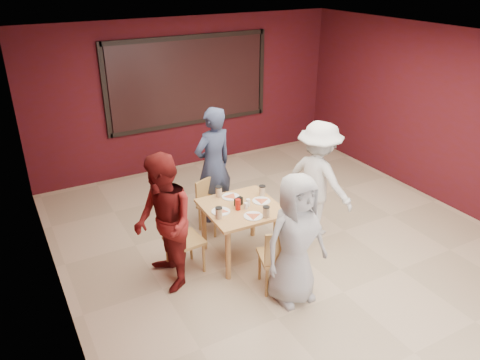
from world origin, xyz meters
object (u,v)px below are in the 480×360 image
chair_front (279,256)px  diner_front (296,240)px  diner_right (318,180)px  diner_left (164,223)px  diner_back (213,165)px  chair_right (295,215)px  chair_left (179,238)px  chair_back (211,202)px  dining_table (241,213)px

chair_front → diner_front: (0.08, -0.20, 0.31)m
diner_right → diner_left: bearing=75.1°
diner_back → chair_right: bearing=106.3°
chair_right → chair_front: bearing=-134.5°
chair_left → diner_back: (1.00, 1.05, 0.39)m
chair_back → diner_left: diner_left is taller
chair_front → diner_front: size_ratio=0.55×
chair_right → diner_right: size_ratio=0.47×
chair_left → diner_right: bearing=-1.3°
diner_back → diner_right: size_ratio=1.05×
diner_front → chair_back: bearing=94.2°
dining_table → chair_back: bearing=93.3°
dining_table → chair_left: dining_table is taller
diner_front → diner_back: 2.18m
chair_back → chair_right: size_ratio=0.98×
chair_left → diner_front: 1.52m
dining_table → chair_right: 0.83m
chair_left → diner_left: size_ratio=0.52×
chair_front → chair_left: (-0.91, 0.93, 0.01)m
diner_left → dining_table: bearing=96.4°
chair_right → diner_front: (-0.69, -0.98, 0.35)m
chair_left → diner_back: bearing=46.4°
chair_left → chair_right: 1.68m
diner_left → diner_right: diner_left is taller
diner_back → diner_left: size_ratio=1.05×
chair_front → diner_back: (0.10, 1.98, 0.40)m
dining_table → diner_front: bearing=-84.1°
chair_back → chair_left: chair_left is taller
chair_front → chair_left: bearing=134.3°
chair_back → diner_front: 1.96m
diner_front → diner_right: bearing=43.0°
diner_left → diner_back: bearing=136.0°
chair_left → diner_left: 0.45m
diner_left → diner_right: size_ratio=1.00×
dining_table → chair_left: size_ratio=1.10×
diner_front → diner_back: size_ratio=0.90×
chair_back → diner_back: bearing=54.5°
diner_front → chair_front: bearing=110.7°
chair_left → chair_right: chair_left is taller
diner_front → diner_back: (0.02, 2.18, 0.09)m
chair_front → chair_back: bearing=92.7°
chair_right → diner_left: size_ratio=0.47×
diner_left → diner_right: 2.35m
chair_right → diner_back: 1.44m
chair_back → chair_right: 1.27m
chair_back → dining_table: bearing=-86.7°
chair_front → chair_left: 1.30m
chair_right → diner_front: 1.25m
chair_back → chair_right: chair_right is taller
diner_back → diner_left: (-1.23, -1.20, -0.04)m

